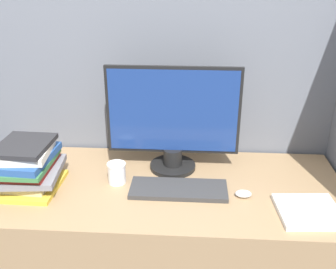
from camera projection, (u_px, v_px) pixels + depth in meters
name	position (u px, v px, depth m)	size (l,w,h in m)	color
cubicle_panel_rear	(170.00, 131.00, 2.04)	(1.98, 0.04, 1.71)	slate
desk	(165.00, 253.00, 1.88)	(1.58, 0.70, 0.76)	#937551
monitor	(173.00, 122.00, 1.78)	(0.60, 0.21, 0.49)	black
keyboard	(179.00, 189.00, 1.68)	(0.41, 0.16, 0.02)	#333333
mouse	(243.00, 194.00, 1.64)	(0.07, 0.05, 0.03)	silver
coffee_cup	(117.00, 173.00, 1.73)	(0.08, 0.08, 0.09)	white
book_stack	(30.00, 166.00, 1.68)	(0.26, 0.31, 0.21)	gold
paper_pile	(309.00, 211.00, 1.53)	(0.25, 0.24, 0.02)	white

